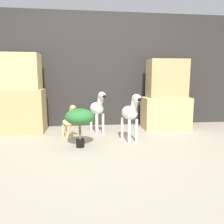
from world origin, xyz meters
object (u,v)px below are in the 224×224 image
at_px(potted_palm_front, 80,118).
at_px(zebra_left, 98,108).
at_px(giraffe_figurine, 68,121).
at_px(zebra_right, 131,112).

bearing_deg(potted_palm_front, zebra_left, 68.69).
distance_m(zebra_left, giraffe_figurine, 0.59).
bearing_deg(potted_palm_front, zebra_right, 15.18).
bearing_deg(zebra_left, zebra_right, -49.67).
bearing_deg(giraffe_figurine, zebra_left, 31.13).
relative_size(zebra_left, giraffe_figurine, 1.33).
distance_m(zebra_right, zebra_left, 0.72).
bearing_deg(zebra_right, giraffe_figurine, 164.92).
relative_size(zebra_right, potted_palm_front, 1.35).
xyz_separation_m(zebra_right, zebra_left, (-0.46, 0.55, 0.00)).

